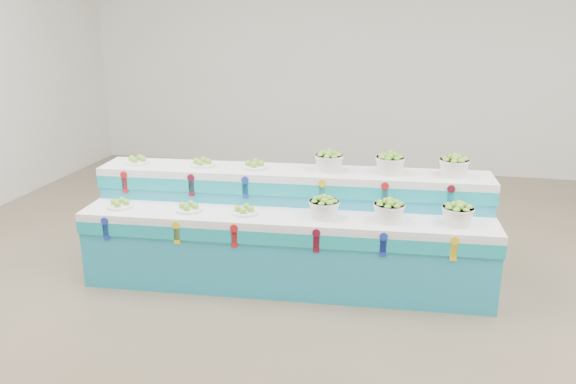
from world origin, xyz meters
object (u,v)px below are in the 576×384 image
Objects in this scene: basket_lower_left at (324,207)px; display_stand at (288,229)px; plate_upper_mid at (202,162)px; basket_upper_right at (454,166)px.

display_stand is at bearing 150.57° from basket_lower_left.
display_stand is at bearing -11.10° from plate_upper_mid.
basket_lower_left is 1.26m from basket_upper_right.
basket_lower_left is (0.37, -0.21, 0.31)m from display_stand.
display_stand is 0.52m from basket_lower_left.
plate_upper_mid is at bearing 165.24° from display_stand.
display_stand is 1.06m from plate_upper_mid.
display_stand reaches higher than basket_lower_left.
plate_upper_mid is at bearing 163.09° from basket_lower_left.
basket_lower_left is 1.10× the size of plate_upper_mid.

